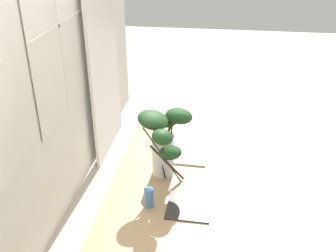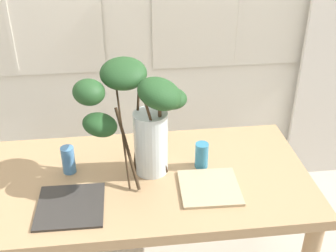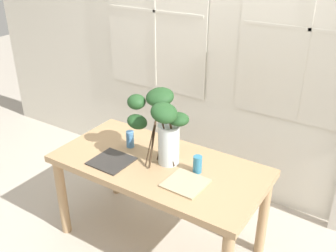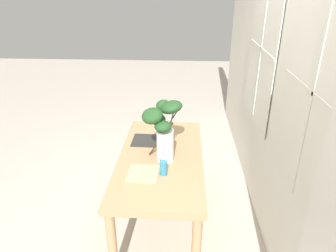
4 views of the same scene
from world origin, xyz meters
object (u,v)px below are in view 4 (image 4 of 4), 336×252
(dining_table, at_px, (161,166))
(plate_square_left, at_px, (146,140))
(drinking_glass_blue_right, at_px, (163,168))
(vase_with_branches, at_px, (163,128))
(plate_square_right, at_px, (143,173))
(drinking_glass_blue_left, at_px, (171,135))

(dining_table, relative_size, plate_square_left, 5.66)
(drinking_glass_blue_right, xyz_separation_m, plate_square_left, (-0.58, -0.22, -0.06))
(vase_with_branches, height_order, plate_square_left, vase_with_branches)
(plate_square_left, bearing_deg, plate_square_right, 4.82)
(vase_with_branches, height_order, drinking_glass_blue_left, vase_with_branches)
(plate_square_right, bearing_deg, drinking_glass_blue_left, 161.90)
(plate_square_left, distance_m, plate_square_right, 0.59)
(drinking_glass_blue_left, bearing_deg, plate_square_left, -85.09)
(vase_with_branches, relative_size, drinking_glass_blue_right, 4.43)
(dining_table, relative_size, drinking_glass_blue_right, 12.44)
(dining_table, height_order, drinking_glass_blue_left, drinking_glass_blue_left)
(drinking_glass_blue_left, bearing_deg, drinking_glass_blue_right, -2.95)
(dining_table, xyz_separation_m, plate_square_right, (0.29, -0.12, 0.11))
(plate_square_left, xyz_separation_m, plate_square_right, (0.59, 0.05, 0.00))
(dining_table, bearing_deg, drinking_glass_blue_left, 166.27)
(drinking_glass_blue_left, xyz_separation_m, plate_square_right, (0.61, -0.20, -0.06))
(dining_table, distance_m, drinking_glass_blue_left, 0.36)
(drinking_glass_blue_right, bearing_deg, vase_with_branches, -175.92)
(vase_with_branches, relative_size, drinking_glass_blue_left, 4.20)
(vase_with_branches, height_order, drinking_glass_blue_right, vase_with_branches)
(vase_with_branches, bearing_deg, plate_square_left, -147.11)
(drinking_glass_blue_left, xyz_separation_m, drinking_glass_blue_right, (0.61, -0.03, -0.00))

